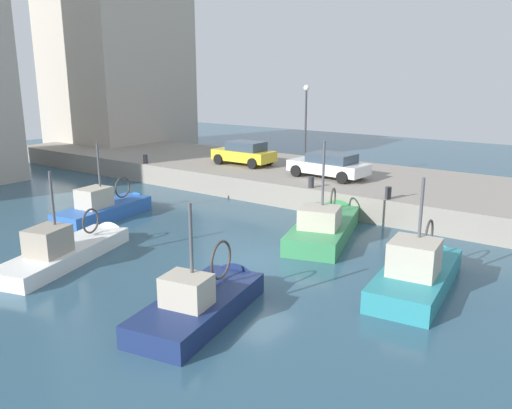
# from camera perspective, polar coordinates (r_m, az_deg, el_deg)

# --- Properties ---
(water_surface) EXTENTS (80.00, 80.00, 0.00)m
(water_surface) POSITION_cam_1_polar(r_m,az_deg,el_deg) (19.02, 0.02, -6.28)
(water_surface) COLOR #2D5166
(water_surface) RESTS_ON ground
(quay_wall) EXTENTS (9.00, 56.00, 1.20)m
(quay_wall) POSITION_cam_1_polar(r_m,az_deg,el_deg) (28.58, 13.76, 1.60)
(quay_wall) COLOR gray
(quay_wall) RESTS_ON ground
(fishing_boat_green) EXTENTS (7.11, 3.85, 5.06)m
(fishing_boat_green) POSITION_cam_1_polar(r_m,az_deg,el_deg) (22.22, 7.76, -3.02)
(fishing_boat_green) COLOR #388951
(fishing_boat_green) RESTS_ON ground
(fishing_boat_white) EXTENTS (6.74, 3.40, 4.19)m
(fishing_boat_white) POSITION_cam_1_polar(r_m,az_deg,el_deg) (20.42, -19.75, -5.29)
(fishing_boat_white) COLOR white
(fishing_boat_white) RESTS_ON ground
(fishing_boat_teal) EXTENTS (6.19, 2.48, 4.51)m
(fishing_boat_teal) POSITION_cam_1_polar(r_m,az_deg,el_deg) (17.73, 17.55, -7.98)
(fishing_boat_teal) COLOR teal
(fishing_boat_teal) RESTS_ON ground
(fishing_boat_navy) EXTENTS (5.76, 2.81, 4.25)m
(fishing_boat_navy) POSITION_cam_1_polar(r_m,az_deg,el_deg) (15.23, -5.52, -11.38)
(fishing_boat_navy) COLOR navy
(fishing_boat_navy) RESTS_ON ground
(fishing_boat_blue) EXTENTS (5.92, 2.42, 4.38)m
(fishing_boat_blue) POSITION_cam_1_polar(r_m,az_deg,el_deg) (25.78, -15.98, -0.97)
(fishing_boat_blue) COLOR #2D60B7
(fishing_boat_blue) RESTS_ON ground
(parked_car_white) EXTENTS (2.30, 4.41, 1.35)m
(parked_car_white) POSITION_cam_1_polar(r_m,az_deg,el_deg) (28.13, 8.10, 4.36)
(parked_car_white) COLOR silver
(parked_car_white) RESTS_ON quay_wall
(parked_car_yellow) EXTENTS (1.95, 3.89, 1.45)m
(parked_car_yellow) POSITION_cam_1_polar(r_m,az_deg,el_deg) (31.88, -1.30, 5.74)
(parked_car_yellow) COLOR gold
(parked_car_yellow) RESTS_ON quay_wall
(mooring_bollard_south) EXTENTS (0.28, 0.28, 0.55)m
(mooring_bollard_south) POSITION_cam_1_polar(r_m,az_deg,el_deg) (23.91, 14.44, 1.26)
(mooring_bollard_south) COLOR #2D2D33
(mooring_bollard_south) RESTS_ON quay_wall
(mooring_bollard_mid) EXTENTS (0.28, 0.28, 0.55)m
(mooring_bollard_mid) POSITION_cam_1_polar(r_m,az_deg,el_deg) (25.60, 6.13, 2.48)
(mooring_bollard_mid) COLOR #2D2D33
(mooring_bollard_mid) RESTS_ON quay_wall
(mooring_bollard_north) EXTENTS (0.28, 0.28, 0.55)m
(mooring_bollard_north) POSITION_cam_1_polar(r_m,az_deg,el_deg) (33.16, -12.15, 4.95)
(mooring_bollard_north) COLOR #2D2D33
(mooring_bollard_north) RESTS_ON quay_wall
(quay_streetlamp) EXTENTS (0.36, 0.36, 4.83)m
(quay_streetlamp) POSITION_cam_1_polar(r_m,az_deg,el_deg) (31.92, 5.55, 10.23)
(quay_streetlamp) COLOR #38383D
(quay_streetlamp) RESTS_ON quay_wall
(waterfront_building_west) EXTENTS (10.15, 9.32, 15.09)m
(waterfront_building_west) POSITION_cam_1_polar(r_m,az_deg,el_deg) (46.60, -15.08, 14.92)
(waterfront_building_west) COLOR #B2A899
(waterfront_building_west) RESTS_ON ground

